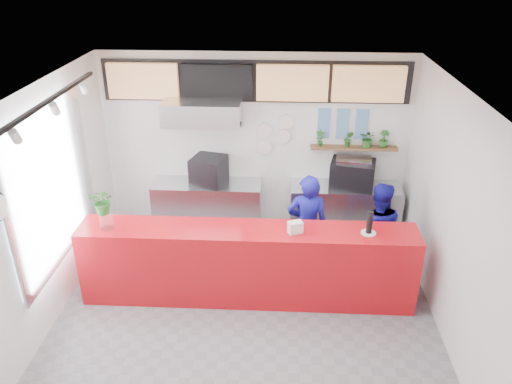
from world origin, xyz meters
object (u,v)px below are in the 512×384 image
at_px(espresso_machine, 352,174).
at_px(pepper_mill, 370,222).
at_px(panini_oven, 209,171).
at_px(staff_right, 376,231).
at_px(staff_center, 307,226).
at_px(service_counter, 248,264).

relative_size(espresso_machine, pepper_mill, 2.30).
distance_m(panini_oven, pepper_mill, 2.96).
height_order(panini_oven, staff_right, staff_right).
distance_m(panini_oven, espresso_machine, 2.34).
bearing_deg(staff_right, panini_oven, -20.79).
distance_m(staff_center, pepper_mill, 1.09).
height_order(panini_oven, pepper_mill, pepper_mill).
distance_m(service_counter, pepper_mill, 1.73).
height_order(espresso_machine, pepper_mill, pepper_mill).
bearing_deg(pepper_mill, staff_center, 139.49).
distance_m(panini_oven, staff_center, 1.99).
height_order(service_counter, staff_center, staff_center).
xyz_separation_m(panini_oven, espresso_machine, (2.34, 0.00, -0.01)).
relative_size(service_counter, staff_center, 2.79).
distance_m(espresso_machine, staff_center, 1.44).
bearing_deg(staff_right, pepper_mill, 73.41).
bearing_deg(staff_right, staff_center, 3.73).
xyz_separation_m(service_counter, espresso_machine, (1.59, 1.80, 0.57)).
height_order(panini_oven, staff_center, staff_center).
relative_size(staff_right, pepper_mill, 5.02).
distance_m(staff_center, staff_right, 1.00).
xyz_separation_m(service_counter, pepper_mill, (1.57, -0.02, 0.72)).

